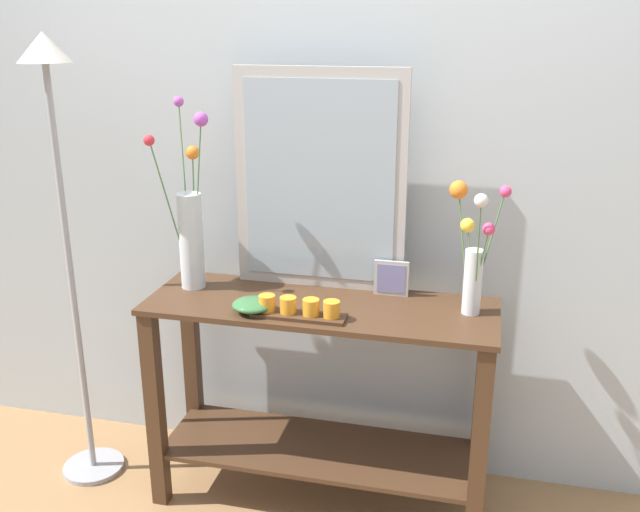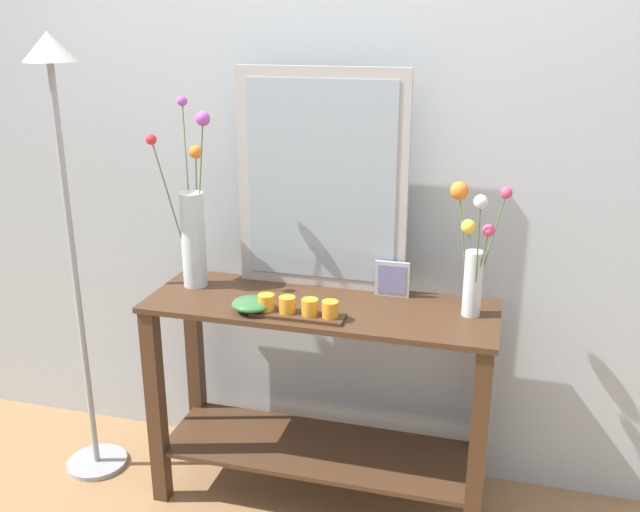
{
  "view_description": "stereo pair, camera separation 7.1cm",
  "coord_description": "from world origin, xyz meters",
  "px_view_note": "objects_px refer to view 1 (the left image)",
  "views": [
    {
      "loc": [
        0.53,
        -2.21,
        1.73
      ],
      "look_at": [
        0.0,
        0.0,
        0.97
      ],
      "focal_mm": 39.45,
      "sensor_mm": 36.0,
      "label": 1
    },
    {
      "loc": [
        0.6,
        -2.19,
        1.73
      ],
      "look_at": [
        0.0,
        0.0,
        0.97
      ],
      "focal_mm": 39.45,
      "sensor_mm": 36.0,
      "label": 2
    }
  ],
  "objects_px": {
    "console_table": "(320,384)",
    "decorative_bowl": "(253,305)",
    "vase_right": "(473,252)",
    "picture_frame_small": "(391,278)",
    "candle_tray": "(299,309)",
    "floor_lamp": "(61,193)",
    "mirror_leaning": "(320,181)",
    "tall_vase_left": "(191,228)"
  },
  "relations": [
    {
      "from": "floor_lamp",
      "to": "tall_vase_left",
      "type": "bearing_deg",
      "value": 14.43
    },
    {
      "from": "vase_right",
      "to": "decorative_bowl",
      "type": "height_order",
      "value": "vase_right"
    },
    {
      "from": "floor_lamp",
      "to": "decorative_bowl",
      "type": "bearing_deg",
      "value": -5.47
    },
    {
      "from": "mirror_leaning",
      "to": "tall_vase_left",
      "type": "relative_size",
      "value": 1.16
    },
    {
      "from": "console_table",
      "to": "floor_lamp",
      "type": "distance_m",
      "value": 1.15
    },
    {
      "from": "tall_vase_left",
      "to": "candle_tray",
      "type": "xyz_separation_m",
      "value": [
        0.46,
        -0.19,
        -0.2
      ]
    },
    {
      "from": "vase_right",
      "to": "picture_frame_small",
      "type": "distance_m",
      "value": 0.33
    },
    {
      "from": "console_table",
      "to": "decorative_bowl",
      "type": "relative_size",
      "value": 8.72
    },
    {
      "from": "console_table",
      "to": "vase_right",
      "type": "xyz_separation_m",
      "value": [
        0.51,
        0.05,
        0.53
      ]
    },
    {
      "from": "console_table",
      "to": "candle_tray",
      "type": "xyz_separation_m",
      "value": [
        -0.04,
        -0.13,
        0.34
      ]
    },
    {
      "from": "picture_frame_small",
      "to": "floor_lamp",
      "type": "bearing_deg",
      "value": -170.57
    },
    {
      "from": "floor_lamp",
      "to": "picture_frame_small",
      "type": "bearing_deg",
      "value": 9.43
    },
    {
      "from": "picture_frame_small",
      "to": "floor_lamp",
      "type": "distance_m",
      "value": 1.22
    },
    {
      "from": "decorative_bowl",
      "to": "picture_frame_small",
      "type": "bearing_deg",
      "value": 31.37
    },
    {
      "from": "console_table",
      "to": "tall_vase_left",
      "type": "distance_m",
      "value": 0.74
    },
    {
      "from": "tall_vase_left",
      "to": "vase_right",
      "type": "bearing_deg",
      "value": -0.4
    },
    {
      "from": "console_table",
      "to": "candle_tray",
      "type": "bearing_deg",
      "value": -108.05
    },
    {
      "from": "decorative_bowl",
      "to": "floor_lamp",
      "type": "relative_size",
      "value": 0.08
    },
    {
      "from": "vase_right",
      "to": "decorative_bowl",
      "type": "distance_m",
      "value": 0.76
    },
    {
      "from": "mirror_leaning",
      "to": "vase_right",
      "type": "bearing_deg",
      "value": -12.67
    },
    {
      "from": "mirror_leaning",
      "to": "decorative_bowl",
      "type": "distance_m",
      "value": 0.5
    },
    {
      "from": "candle_tray",
      "to": "console_table",
      "type": "bearing_deg",
      "value": 71.95
    },
    {
      "from": "picture_frame_small",
      "to": "vase_right",
      "type": "bearing_deg",
      "value": -17.48
    },
    {
      "from": "console_table",
      "to": "mirror_leaning",
      "type": "xyz_separation_m",
      "value": [
        -0.04,
        0.18,
        0.71
      ]
    },
    {
      "from": "decorative_bowl",
      "to": "vase_right",
      "type": "bearing_deg",
      "value": 13.91
    },
    {
      "from": "mirror_leaning",
      "to": "floor_lamp",
      "type": "xyz_separation_m",
      "value": [
        -0.89,
        -0.23,
        -0.04
      ]
    },
    {
      "from": "tall_vase_left",
      "to": "candle_tray",
      "type": "relative_size",
      "value": 2.14
    },
    {
      "from": "candle_tray",
      "to": "picture_frame_small",
      "type": "xyz_separation_m",
      "value": [
        0.27,
        0.27,
        0.04
      ]
    },
    {
      "from": "tall_vase_left",
      "to": "decorative_bowl",
      "type": "relative_size",
      "value": 4.84
    },
    {
      "from": "candle_tray",
      "to": "tall_vase_left",
      "type": "bearing_deg",
      "value": 157.71
    },
    {
      "from": "tall_vase_left",
      "to": "decorative_bowl",
      "type": "bearing_deg",
      "value": -31.93
    },
    {
      "from": "picture_frame_small",
      "to": "decorative_bowl",
      "type": "relative_size",
      "value": 0.92
    },
    {
      "from": "tall_vase_left",
      "to": "picture_frame_small",
      "type": "bearing_deg",
      "value": 6.33
    },
    {
      "from": "mirror_leaning",
      "to": "vase_right",
      "type": "xyz_separation_m",
      "value": [
        0.55,
        -0.12,
        -0.18
      ]
    },
    {
      "from": "mirror_leaning",
      "to": "picture_frame_small",
      "type": "xyz_separation_m",
      "value": [
        0.27,
        -0.04,
        -0.33
      ]
    },
    {
      "from": "candle_tray",
      "to": "picture_frame_small",
      "type": "relative_size",
      "value": 2.46
    },
    {
      "from": "mirror_leaning",
      "to": "floor_lamp",
      "type": "distance_m",
      "value": 0.92
    },
    {
      "from": "console_table",
      "to": "candle_tray",
      "type": "height_order",
      "value": "candle_tray"
    },
    {
      "from": "console_table",
      "to": "vase_right",
      "type": "bearing_deg",
      "value": 5.94
    },
    {
      "from": "vase_right",
      "to": "picture_frame_small",
      "type": "height_order",
      "value": "vase_right"
    },
    {
      "from": "console_table",
      "to": "candle_tray",
      "type": "relative_size",
      "value": 3.86
    },
    {
      "from": "tall_vase_left",
      "to": "picture_frame_small",
      "type": "relative_size",
      "value": 5.27
    }
  ]
}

